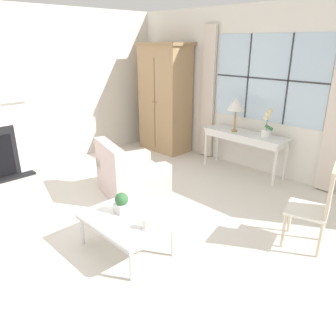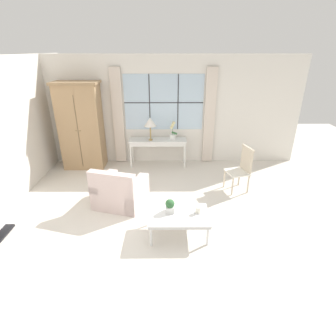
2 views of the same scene
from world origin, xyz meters
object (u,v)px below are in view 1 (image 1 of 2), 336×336
object	(u,v)px
potted_plant_small	(122,202)
console_table	(245,137)
pillar_candle	(146,224)
coffee_table	(125,222)
side_chair_wooden	(318,203)
table_lamp	(236,104)
armchair_upholstered	(131,177)
potted_orchid	(267,126)
armoire	(165,98)

from	to	relation	value
potted_plant_small	console_table	bearing A→B (deg)	95.54
pillar_candle	coffee_table	bearing A→B (deg)	-174.64
side_chair_wooden	potted_plant_small	world-z (taller)	side_chair_wooden
table_lamp	side_chair_wooden	size ratio (longest dim) A/B	0.60
armchair_upholstered	side_chair_wooden	xyz separation A→B (m)	(2.58, 0.59, 0.29)
console_table	side_chair_wooden	world-z (taller)	side_chair_wooden
armchair_upholstered	pillar_candle	bearing A→B (deg)	-32.81
console_table	pillar_candle	size ratio (longest dim) A/B	11.50
potted_orchid	armchair_upholstered	distance (m)	2.37
armchair_upholstered	table_lamp	bearing A→B (deg)	74.81
armoire	table_lamp	world-z (taller)	armoire
potted_orchid	coffee_table	distance (m)	3.02
potted_orchid	coffee_table	xyz separation A→B (m)	(0.04, -2.97, -0.55)
console_table	side_chair_wooden	size ratio (longest dim) A/B	1.50
pillar_candle	potted_orchid	bearing A→B (deg)	96.91
potted_orchid	side_chair_wooden	bearing A→B (deg)	-43.60
table_lamp	pillar_candle	bearing A→B (deg)	-72.02
potted_orchid	pillar_candle	world-z (taller)	potted_orchid
armchair_upholstered	pillar_candle	distance (m)	1.74
coffee_table	potted_plant_small	distance (m)	0.23
potted_orchid	pillar_candle	size ratio (longest dim) A/B	3.69
coffee_table	console_table	bearing A→B (deg)	98.19
table_lamp	potted_orchid	world-z (taller)	table_lamp
coffee_table	pillar_candle	size ratio (longest dim) A/B	7.70
coffee_table	potted_plant_small	xyz separation A→B (m)	(-0.15, 0.07, 0.16)
side_chair_wooden	potted_orchid	bearing A→B (deg)	136.40
armoire	console_table	xyz separation A→B (m)	(1.94, 0.06, -0.46)
table_lamp	side_chair_wooden	bearing A→B (deg)	-33.06
armoire	pillar_candle	xyz separation A→B (m)	(2.69, -2.87, -0.65)
console_table	table_lamp	bearing A→B (deg)	-161.27
potted_orchid	side_chair_wooden	world-z (taller)	potted_orchid
coffee_table	table_lamp	bearing A→B (deg)	101.91
potted_orchid	armchair_upholstered	bearing A→B (deg)	-118.76
armchair_upholstered	side_chair_wooden	distance (m)	2.66
armchair_upholstered	pillar_candle	world-z (taller)	armchair_upholstered
pillar_candle	side_chair_wooden	bearing A→B (deg)	53.74
potted_orchid	potted_plant_small	xyz separation A→B (m)	(-0.11, -2.90, -0.39)
side_chair_wooden	potted_plant_small	size ratio (longest dim) A/B	4.23
side_chair_wooden	potted_plant_small	xyz separation A→B (m)	(-1.59, -1.49, -0.04)
console_table	potted_plant_small	distance (m)	2.91
console_table	table_lamp	world-z (taller)	table_lamp
table_lamp	armchair_upholstered	world-z (taller)	table_lamp
armoire	potted_plant_small	xyz separation A→B (m)	(2.22, -2.83, -0.59)
coffee_table	potted_plant_small	bearing A→B (deg)	154.44
armoire	table_lamp	bearing A→B (deg)	-0.06
armchair_upholstered	potted_plant_small	distance (m)	1.36
coffee_table	armoire	bearing A→B (deg)	129.27
table_lamp	armchair_upholstered	size ratio (longest dim) A/B	0.54
potted_orchid	potted_plant_small	distance (m)	2.93
armoire	potted_orchid	distance (m)	2.34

